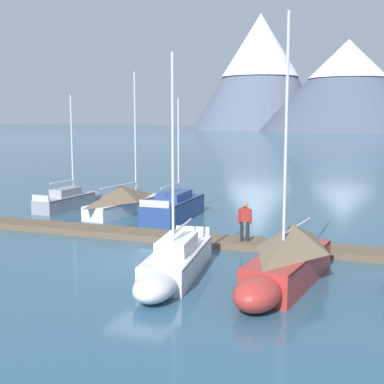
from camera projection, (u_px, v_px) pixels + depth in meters
The scene contains 10 objects.
ground_plane at pixel (142, 263), 20.85m from camera, with size 700.00×700.00×0.00m, color #335B75.
mountain_west_summit at pixel (260, 68), 241.52m from camera, with size 61.03×61.03×51.31m.
mountain_central_massif at pixel (347, 84), 212.80m from camera, with size 70.08×70.08×35.92m.
dock at pixel (178, 238), 24.58m from camera, with size 24.49×2.59×0.30m.
sailboat_nearest_berth at pixel (71, 199), 33.62m from camera, with size 1.74×6.18×6.97m.
sailboat_second_berth at pixel (126, 200), 31.64m from camera, with size 2.56×7.23×8.26m.
sailboat_mid_dock_port at pixel (176, 206), 30.40m from camera, with size 1.88×6.49×6.65m.
sailboat_mid_dock_starboard at pixel (174, 263), 18.77m from camera, with size 2.14×6.73×7.75m.
sailboat_far_berth at pixel (286, 259), 17.91m from camera, with size 2.56×6.69×8.86m.
person_on_dock at pixel (245, 219), 23.13m from camera, with size 0.57×0.32×1.69m.
Camera 1 is at (8.36, -18.56, 5.61)m, focal length 50.40 mm.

